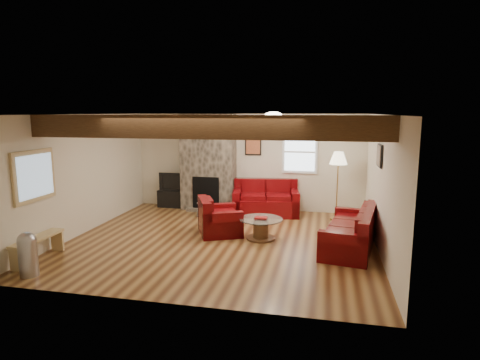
# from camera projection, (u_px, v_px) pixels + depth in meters

# --- Properties ---
(room) EXTENTS (8.00, 8.00, 8.00)m
(room) POSITION_uv_depth(u_px,v_px,m) (221.00, 179.00, 7.84)
(room) COLOR #572F17
(room) RESTS_ON ground
(floor) EXTENTS (6.00, 6.00, 0.00)m
(floor) POSITION_uv_depth(u_px,v_px,m) (221.00, 240.00, 8.05)
(floor) COLOR #572F17
(floor) RESTS_ON ground
(oak_beam) EXTENTS (6.00, 0.36, 0.38)m
(oak_beam) POSITION_uv_depth(u_px,v_px,m) (201.00, 127.00, 6.46)
(oak_beam) COLOR #331E0F
(oak_beam) RESTS_ON room
(chimney_breast) EXTENTS (1.40, 0.67, 2.50)m
(chimney_breast) POSITION_uv_depth(u_px,v_px,m) (208.00, 163.00, 10.45)
(chimney_breast) COLOR #37322A
(chimney_breast) RESTS_ON floor
(back_window) EXTENTS (0.90, 0.08, 1.10)m
(back_window) POSITION_uv_depth(u_px,v_px,m) (300.00, 152.00, 10.12)
(back_window) COLOR white
(back_window) RESTS_ON room
(hatch_window) EXTENTS (0.08, 1.00, 0.90)m
(hatch_window) POSITION_uv_depth(u_px,v_px,m) (34.00, 176.00, 6.97)
(hatch_window) COLOR tan
(hatch_window) RESTS_ON room
(ceiling_dome) EXTENTS (0.40, 0.40, 0.18)m
(ceiling_dome) POSITION_uv_depth(u_px,v_px,m) (273.00, 117.00, 8.32)
(ceiling_dome) COLOR beige
(ceiling_dome) RESTS_ON room
(artwork_back) EXTENTS (0.42, 0.06, 0.52)m
(artwork_back) POSITION_uv_depth(u_px,v_px,m) (253.00, 145.00, 10.34)
(artwork_back) COLOR black
(artwork_back) RESTS_ON room
(artwork_right) EXTENTS (0.06, 0.55, 0.42)m
(artwork_right) POSITION_uv_depth(u_px,v_px,m) (379.00, 155.00, 7.43)
(artwork_right) COLOR black
(artwork_right) RESTS_ON room
(sofa_three) EXTENTS (1.16, 2.09, 0.76)m
(sofa_three) POSITION_uv_depth(u_px,v_px,m) (350.00, 229.00, 7.54)
(sofa_three) COLOR #4E050B
(sofa_three) RESTS_ON floor
(loveseat) EXTENTS (1.74, 1.17, 0.86)m
(loveseat) POSITION_uv_depth(u_px,v_px,m) (266.00, 198.00, 10.01)
(loveseat) COLOR #4E050B
(loveseat) RESTS_ON floor
(armchair_red) EXTENTS (1.14, 1.20, 0.76)m
(armchair_red) POSITION_uv_depth(u_px,v_px,m) (220.00, 216.00, 8.45)
(armchair_red) COLOR #4E050B
(armchair_red) RESTS_ON floor
(coffee_table) EXTENTS (0.88, 0.88, 0.46)m
(coffee_table) POSITION_uv_depth(u_px,v_px,m) (261.00, 229.00, 8.10)
(coffee_table) COLOR #422815
(coffee_table) RESTS_ON floor
(tv_cabinet) EXTENTS (0.92, 0.37, 0.46)m
(tv_cabinet) POSITION_uv_depth(u_px,v_px,m) (176.00, 199.00, 10.85)
(tv_cabinet) COLOR black
(tv_cabinet) RESTS_ON floor
(television) EXTENTS (0.84, 0.11, 0.48)m
(television) POSITION_uv_depth(u_px,v_px,m) (175.00, 181.00, 10.77)
(television) COLOR black
(television) RESTS_ON tv_cabinet
(floor_lamp) EXTENTS (0.42, 0.42, 1.63)m
(floor_lamp) POSITION_uv_depth(u_px,v_px,m) (338.00, 162.00, 9.38)
(floor_lamp) COLOR tan
(floor_lamp) RESTS_ON floor
(pine_bench) EXTENTS (0.26, 1.11, 0.41)m
(pine_bench) POSITION_uv_depth(u_px,v_px,m) (38.00, 249.00, 6.94)
(pine_bench) COLOR tan
(pine_bench) RESTS_ON floor
(pedal_bin) EXTENTS (0.30, 0.30, 0.71)m
(pedal_bin) POSITION_uv_depth(u_px,v_px,m) (28.00, 254.00, 6.26)
(pedal_bin) COLOR #A2A2A7
(pedal_bin) RESTS_ON floor
(coal_bucket) EXTENTS (0.38, 0.38, 0.36)m
(coal_bucket) POSITION_uv_depth(u_px,v_px,m) (204.00, 209.00, 9.88)
(coal_bucket) COLOR gray
(coal_bucket) RESTS_ON floor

